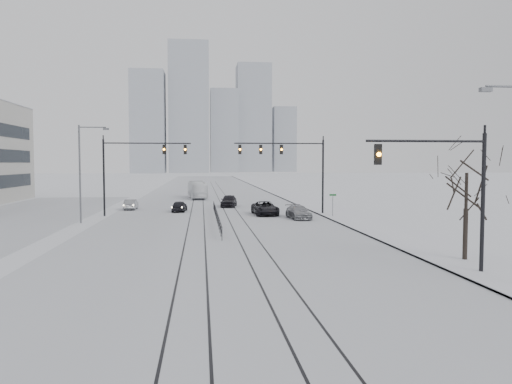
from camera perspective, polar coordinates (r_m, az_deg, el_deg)
name	(u,v)px	position (r m, az deg, el deg)	size (l,w,h in m)	color
ground	(243,321)	(18.10, -1.47, -14.50)	(500.00, 500.00, 0.00)	silver
road	(211,199)	(77.38, -5.19, -0.77)	(22.00, 260.00, 0.02)	silver
sidewalk_east	(297,198)	(78.79, 4.67, -0.64)	(5.00, 260.00, 0.16)	silver
curb	(281,198)	(78.37, 2.91, -0.67)	(0.10, 260.00, 0.12)	gray
parking_strip	(16,218)	(55.65, -25.75, -2.69)	(14.00, 60.00, 0.03)	silver
tram_rails	(214,211)	(57.46, -4.82, -2.18)	(5.30, 180.00, 0.01)	black
skyline	(212,119)	(291.95, -5.03, 8.27)	(96.00, 48.00, 72.00)	#969BA4
traffic_mast_near	(452,183)	(26.21, 21.53, 0.96)	(6.10, 0.37, 7.00)	black
traffic_mast_ne	(292,161)	(53.04, 4.15, 3.57)	(9.60, 0.37, 8.00)	black
traffic_mast_nw	(133,163)	(53.64, -13.89, 3.28)	(9.10, 0.37, 8.00)	black
street_light_west	(83,167)	(48.39, -19.15, 2.77)	(2.73, 0.25, 9.00)	#595B60
bare_tree	(467,182)	(30.00, 22.93, 1.07)	(4.40, 4.40, 6.10)	black
median_fence	(217,216)	(47.46, -4.51, -2.73)	(0.06, 24.00, 1.00)	black
street_sign	(333,202)	(51.07, 8.77, -1.11)	(0.70, 0.06, 2.40)	#595B60
sedan_sb_inner	(179,206)	(57.20, -8.74, -1.62)	(1.48, 3.68, 1.26)	black
sedan_sb_outer	(131,204)	(60.97, -14.10, -1.39)	(1.29, 3.71, 1.22)	gray
sedan_nb_front	(265,208)	(52.95, 1.05, -1.88)	(2.38, 5.17, 1.44)	black
sedan_nb_right	(299,212)	(49.53, 4.88, -2.33)	(1.83, 4.49, 1.30)	gray
sedan_nb_far	(229,201)	(62.94, -3.13, -1.01)	(1.80, 4.48, 1.53)	black
box_truck	(197,190)	(78.17, -6.72, 0.23)	(2.23, 9.53, 2.65)	white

